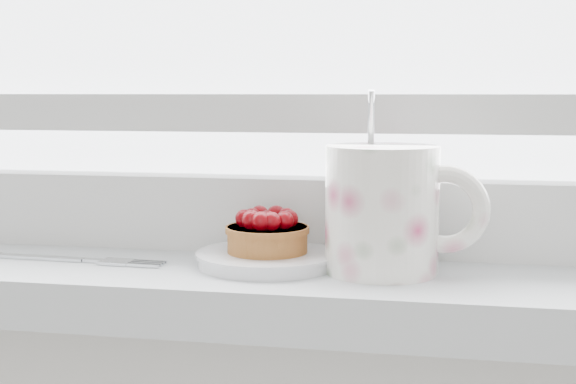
% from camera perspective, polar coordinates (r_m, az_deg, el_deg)
% --- Properties ---
extents(saucer, '(0.12, 0.12, 0.01)m').
position_cam_1_polar(saucer, '(0.70, -1.47, -4.77)').
color(saucer, silver).
rests_on(saucer, windowsill).
extents(raspberry_tart, '(0.07, 0.07, 0.04)m').
position_cam_1_polar(raspberry_tart, '(0.69, -1.48, -2.89)').
color(raspberry_tart, brown).
rests_on(raspberry_tart, saucer).
extents(floral_mug, '(0.14, 0.10, 0.15)m').
position_cam_1_polar(floral_mug, '(0.67, 7.01, -1.06)').
color(floral_mug, white).
rests_on(floral_mug, windowsill).
extents(fork, '(0.18, 0.03, 0.00)m').
position_cam_1_polar(fork, '(0.74, -15.36, -4.62)').
color(fork, silver).
rests_on(fork, windowsill).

